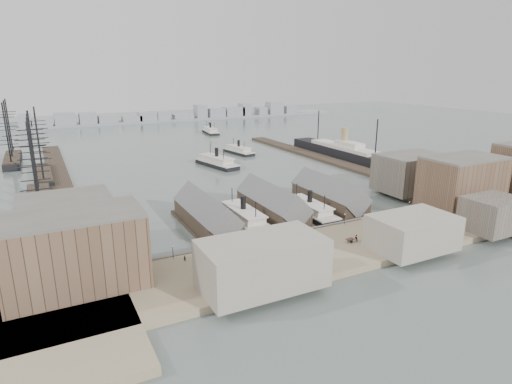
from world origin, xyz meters
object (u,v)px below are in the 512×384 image
ferry_docked_west (243,217)px  horse_cart_left (237,259)px  tram (417,215)px  horse_cart_center (300,246)px  horse_cart_right (355,239)px  ocean_steamer (344,152)px

ferry_docked_west → horse_cart_left: bearing=-118.0°
ferry_docked_west → tram: bearing=-29.5°
tram → horse_cart_center: (-49.75, -1.73, -1.14)m
horse_cart_left → horse_cart_right: 38.69m
tram → horse_cart_right: (-31.32, -4.77, -1.14)m
ocean_steamer → horse_cart_right: ocean_steamer is taller
ferry_docked_west → tram: size_ratio=2.68×
horse_cart_right → horse_cart_center: bearing=78.4°
horse_cart_center → horse_cart_right: horse_cart_center is taller
ocean_steamer → horse_cart_right: size_ratio=20.08×
ferry_docked_west → horse_cart_center: bearing=-84.1°
tram → horse_cart_center: bearing=-171.1°
horse_cart_right → tram: bearing=-83.6°
horse_cart_center → horse_cart_left: bearing=92.8°
ocean_steamer → tram: (-51.95, -106.60, -0.05)m
ferry_docked_west → horse_cart_left: (-16.82, -31.58, 0.27)m
ferry_docked_west → horse_cart_right: size_ratio=6.42×
tram → horse_cart_right: 31.70m
horse_cart_right → ferry_docked_west: bearing=29.8°
horse_cart_center → tram: bearing=-84.8°
horse_cart_left → ferry_docked_west: bearing=9.9°
horse_cart_left → horse_cart_right: (38.56, -3.21, 0.06)m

